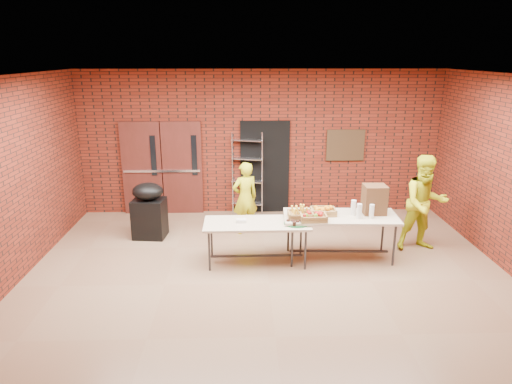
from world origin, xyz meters
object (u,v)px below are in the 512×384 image
table_left (257,226)px  coffee_dispenser (374,199)px  wire_rack (247,174)px  volunteer_woman (245,198)px  table_right (340,219)px  covered_grill (149,210)px  volunteer_man (425,203)px

table_left → coffee_dispenser: size_ratio=3.56×
wire_rack → volunteer_woman: 1.16m
table_right → covered_grill: size_ratio=1.80×
coffee_dispenser → table_right: bearing=-170.4°
covered_grill → table_left: bearing=-24.3°
table_left → volunteer_man: volunteer_man is taller
covered_grill → wire_rack: bearing=40.3°
volunteer_man → volunteer_woman: bearing=159.8°
wire_rack → coffee_dispenser: size_ratio=3.63×
volunteer_man → coffee_dispenser: bearing=-170.1°
table_left → volunteer_woman: size_ratio=1.23×
covered_grill → coffee_dispenser: bearing=-7.3°
wire_rack → coffee_dispenser: (2.20, -2.32, 0.14)m
wire_rack → table_right: size_ratio=0.93×
table_left → table_right: (1.47, 0.13, 0.06)m
volunteer_woman → table_left: bearing=74.5°
wire_rack → volunteer_woman: wire_rack is taller
covered_grill → table_right: bearing=-11.0°
table_right → volunteer_woman: bearing=145.1°
coffee_dispenser → volunteer_woman: (-2.26, 1.18, -0.33)m
wire_rack → table_left: 2.56m
table_right → coffee_dispenser: 0.69m
table_right → volunteer_man: (1.61, 0.36, 0.15)m
volunteer_woman → volunteer_man: (3.27, -0.92, 0.16)m
volunteer_woman → volunteer_man: bearing=141.0°
table_left → table_right: 1.47m
volunteer_woman → volunteer_man: volunteer_man is taller
table_right → wire_rack: bearing=126.1°
table_right → volunteer_woman: size_ratio=1.36×
table_left → volunteer_woman: (-0.19, 1.41, 0.06)m
volunteer_woman → wire_rack: bearing=-116.3°
wire_rack → table_right: wire_rack is taller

